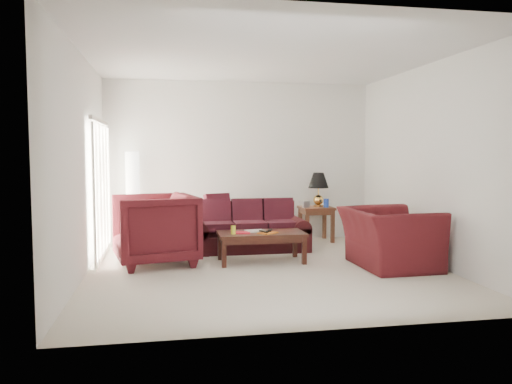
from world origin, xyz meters
The scene contains 19 objects.
floor centered at (0.00, 0.00, 0.00)m, with size 5.00×5.00×0.00m, color beige.
blinds centered at (-2.42, 1.30, 1.08)m, with size 0.10×2.00×2.16m, color silver.
sofa centered at (-0.02, 1.45, 0.41)m, with size 2.01×0.87×0.82m, color black, non-canonical shape.
throw_pillow centered at (-0.48, 2.10, 0.70)m, with size 0.47×0.13×0.47m, color black.
end_table centered at (1.39, 2.14, 0.33)m, with size 0.60×0.60×0.65m, color #532D1C, non-canonical shape.
table_lamp centered at (1.45, 2.19, 0.97)m, with size 0.38×0.38×0.64m, color #C28C3C, non-canonical shape.
clock centered at (1.17, 2.04, 0.72)m, with size 0.13×0.05×0.13m, color silver.
blue_canister centered at (1.55, 2.03, 0.73)m, with size 0.10×0.10×0.16m, color #1B3DB4.
picture_frame centered at (1.21, 2.33, 0.73)m, with size 0.13×0.02×0.16m, color #BBBCBF.
floor_lamp centered at (-1.99, 2.20, 0.86)m, with size 0.28×0.28×1.71m, color white, non-canonical shape.
armchair_left centered at (-1.57, 0.64, 0.53)m, with size 1.14×1.17×1.07m, color #3D0E13.
armchair_right centered at (1.79, -0.15, 0.43)m, with size 1.31×1.15×0.85m, color #3F0E12.
coffee_table centered at (0.02, 0.51, 0.23)m, with size 1.32×0.66×0.46m, color black, non-canonical shape.
magazine_red centered at (-0.29, 0.47, 0.47)m, with size 0.27×0.20×0.02m, color red.
magazine_white centered at (-0.06, 0.61, 0.47)m, with size 0.28×0.21×0.02m, color white.
magazine_orange centered at (0.10, 0.40, 0.47)m, with size 0.27×0.20×0.02m, color #C15E16.
remote_a centered at (0.04, 0.41, 0.49)m, with size 0.05×0.18×0.02m, color black.
remote_b centered at (0.16, 0.50, 0.49)m, with size 0.05×0.18×0.02m, color black.
yellow_glass centered at (-0.42, 0.41, 0.52)m, with size 0.07×0.07×0.13m, color yellow.
Camera 1 is at (-1.40, -6.88, 1.65)m, focal length 35.00 mm.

